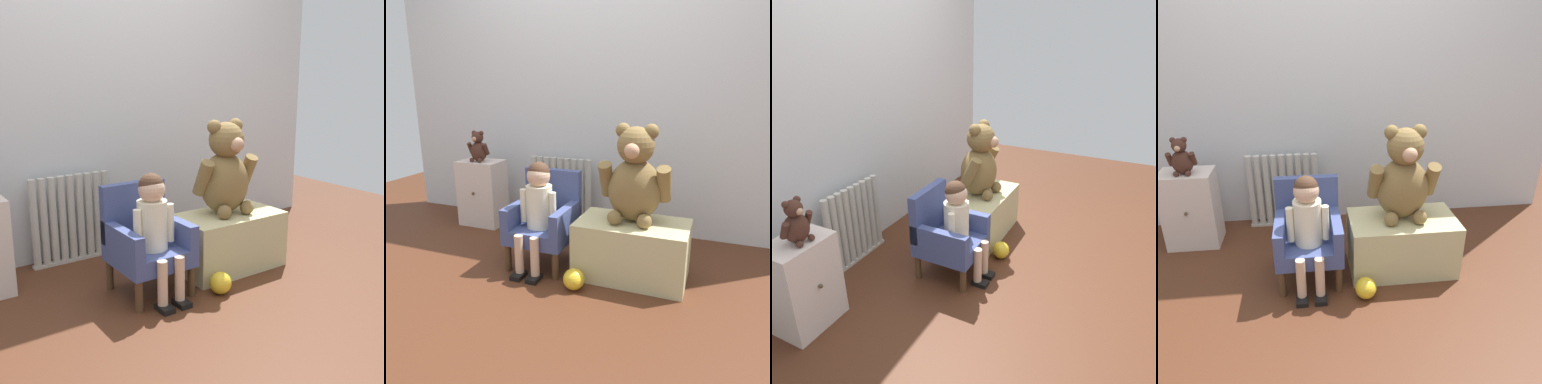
# 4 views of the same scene
# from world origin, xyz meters

# --- Properties ---
(ground_plane) EXTENTS (6.00, 6.00, 0.00)m
(ground_plane) POSITION_xyz_m (0.00, 0.00, 0.00)
(ground_plane) COLOR #4D2817
(back_wall) EXTENTS (3.80, 0.05, 2.40)m
(back_wall) POSITION_xyz_m (0.00, 1.22, 1.20)
(back_wall) COLOR silver
(back_wall) RESTS_ON ground_plane
(radiator) EXTENTS (0.56, 0.05, 0.59)m
(radiator) POSITION_xyz_m (-0.32, 1.10, 0.30)
(radiator) COLOR beige
(radiator) RESTS_ON ground_plane
(small_dresser) EXTENTS (0.37, 0.28, 0.56)m
(small_dresser) POSITION_xyz_m (-0.97, 0.89, 0.28)
(small_dresser) COLOR beige
(small_dresser) RESTS_ON ground_plane
(child_armchair) EXTENTS (0.40, 0.42, 0.62)m
(child_armchair) POSITION_xyz_m (-0.14, 0.42, 0.30)
(child_armchair) COLOR #3F4B7F
(child_armchair) RESTS_ON ground_plane
(child_figure) EXTENTS (0.25, 0.35, 0.71)m
(child_figure) POSITION_xyz_m (-0.14, 0.32, 0.46)
(child_figure) COLOR #EBE3C5
(child_figure) RESTS_ON ground_plane
(low_bench) EXTENTS (0.69, 0.40, 0.37)m
(low_bench) POSITION_xyz_m (0.46, 0.41, 0.18)
(low_bench) COLOR #C3BB86
(low_bench) RESTS_ON ground_plane
(large_teddy_bear) EXTENTS (0.44, 0.31, 0.60)m
(large_teddy_bear) POSITION_xyz_m (0.46, 0.44, 0.63)
(large_teddy_bear) COLOR brown
(large_teddy_bear) RESTS_ON low_bench
(small_teddy_bear) EXTENTS (0.19, 0.13, 0.26)m
(small_teddy_bear) POSITION_xyz_m (-0.97, 0.86, 0.68)
(small_teddy_bear) COLOR #42251C
(small_teddy_bear) RESTS_ON small_dresser
(toy_ball) EXTENTS (0.13, 0.13, 0.13)m
(toy_ball) POSITION_xyz_m (0.18, 0.13, 0.06)
(toy_ball) COLOR yellow
(toy_ball) RESTS_ON ground_plane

